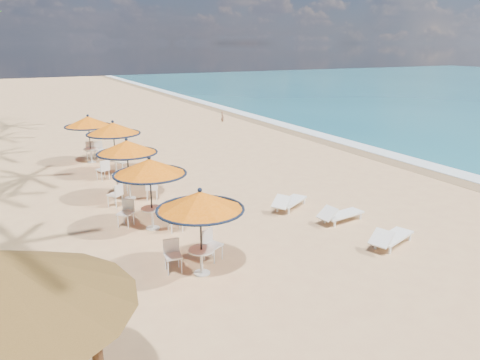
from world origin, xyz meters
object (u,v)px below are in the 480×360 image
(lounger_far, at_px, (289,201))
(station_2, at_px, (127,155))
(lounger_mid, at_px, (339,214))
(station_3, at_px, (113,134))
(station_0, at_px, (199,208))
(lounger_near, at_px, (390,237))
(station_1, at_px, (150,174))
(station_4, at_px, (89,126))

(lounger_far, bearing_deg, station_2, 111.03)
(lounger_mid, relative_size, lounger_far, 0.99)
(station_3, bearing_deg, station_0, -90.90)
(station_3, relative_size, lounger_far, 1.36)
(station_3, relative_size, lounger_near, 1.32)
(station_1, distance_m, station_3, 7.06)
(lounger_mid, bearing_deg, station_3, 111.88)
(station_4, height_order, lounger_near, station_4)
(station_1, bearing_deg, station_0, -86.06)
(lounger_near, bearing_deg, lounger_far, 83.17)
(station_3, distance_m, station_4, 3.03)
(station_0, xyz_separation_m, station_4, (-0.37, 13.55, 0.06))
(station_2, bearing_deg, station_0, -88.99)
(station_2, relative_size, station_3, 0.95)
(lounger_near, relative_size, lounger_far, 1.03)
(station_4, bearing_deg, station_0, -88.43)
(station_2, distance_m, lounger_near, 9.85)
(lounger_mid, bearing_deg, station_1, 150.37)
(station_4, bearing_deg, station_2, -87.84)
(station_3, bearing_deg, station_1, -93.31)
(lounger_mid, bearing_deg, station_4, 107.63)
(station_4, xyz_separation_m, lounger_mid, (5.86, -12.33, -1.55))
(station_1, height_order, lounger_far, station_1)
(station_1, bearing_deg, station_4, 90.74)
(station_2, height_order, lounger_far, station_2)
(station_0, height_order, station_4, station_4)
(station_0, relative_size, station_2, 0.98)
(station_0, bearing_deg, station_1, 93.94)
(station_1, bearing_deg, station_2, 87.93)
(station_0, relative_size, station_1, 0.97)
(station_1, bearing_deg, station_3, 86.69)
(station_3, height_order, lounger_near, station_3)
(station_4, distance_m, lounger_far, 11.73)
(station_0, xyz_separation_m, station_2, (-0.12, 6.88, -0.04))
(station_0, xyz_separation_m, station_1, (-0.24, 3.52, 0.06))
(station_3, bearing_deg, lounger_near, -64.95)
(station_2, distance_m, lounger_far, 6.29)
(lounger_far, bearing_deg, station_1, 144.26)
(station_0, bearing_deg, station_2, 91.01)
(station_1, distance_m, lounger_far, 5.17)
(station_4, bearing_deg, lounger_near, -67.78)
(station_4, bearing_deg, lounger_mid, -64.57)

